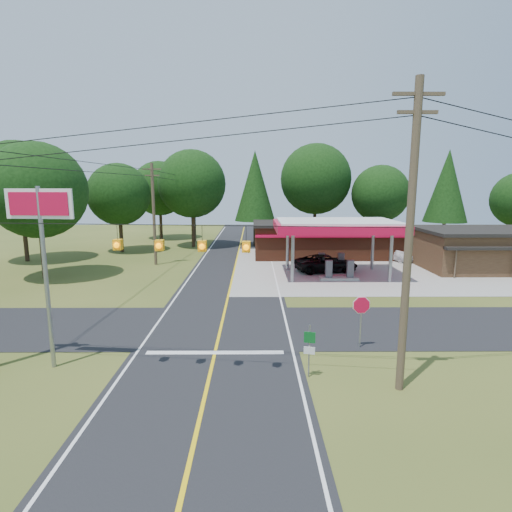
{
  "coord_description": "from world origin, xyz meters",
  "views": [
    {
      "loc": [
        1.84,
        -21.37,
        7.79
      ],
      "look_at": [
        2.0,
        7.0,
        2.8
      ],
      "focal_mm": 28.0,
      "sensor_mm": 36.0,
      "label": 1
    }
  ],
  "objects_px": {
    "suv_car": "(326,263)",
    "sedan_car": "(397,254)",
    "gas_canopy": "(336,227)",
    "octagonal_stop_sign": "(361,309)",
    "big_stop_sign": "(42,233)"
  },
  "relations": [
    {
      "from": "suv_car",
      "to": "octagonal_stop_sign",
      "type": "bearing_deg",
      "value": 163.74
    },
    {
      "from": "gas_canopy",
      "to": "big_stop_sign",
      "type": "relative_size",
      "value": 1.36
    },
    {
      "from": "sedan_car",
      "to": "big_stop_sign",
      "type": "relative_size",
      "value": 0.54
    },
    {
      "from": "gas_canopy",
      "to": "sedan_car",
      "type": "bearing_deg",
      "value": 41.46
    },
    {
      "from": "suv_car",
      "to": "big_stop_sign",
      "type": "bearing_deg",
      "value": 130.36
    },
    {
      "from": "suv_car",
      "to": "sedan_car",
      "type": "height_order",
      "value": "suv_car"
    },
    {
      "from": "gas_canopy",
      "to": "octagonal_stop_sign",
      "type": "xyz_separation_m",
      "value": [
        -2.0,
        -16.01,
        -2.31
      ]
    },
    {
      "from": "suv_car",
      "to": "sedan_car",
      "type": "bearing_deg",
      "value": -68.15
    },
    {
      "from": "sedan_car",
      "to": "gas_canopy",
      "type": "bearing_deg",
      "value": -160.61
    },
    {
      "from": "gas_canopy",
      "to": "big_stop_sign",
      "type": "bearing_deg",
      "value": -131.43
    },
    {
      "from": "sedan_car",
      "to": "big_stop_sign",
      "type": "xyz_separation_m",
      "value": [
        -23.89,
        -25.08,
        5.18
      ]
    },
    {
      "from": "sedan_car",
      "to": "octagonal_stop_sign",
      "type": "distance_m",
      "value": 25.19
    },
    {
      "from": "sedan_car",
      "to": "octagonal_stop_sign",
      "type": "height_order",
      "value": "octagonal_stop_sign"
    },
    {
      "from": "gas_canopy",
      "to": "big_stop_sign",
      "type": "height_order",
      "value": "big_stop_sign"
    },
    {
      "from": "suv_car",
      "to": "octagonal_stop_sign",
      "type": "height_order",
      "value": "octagonal_stop_sign"
    }
  ]
}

